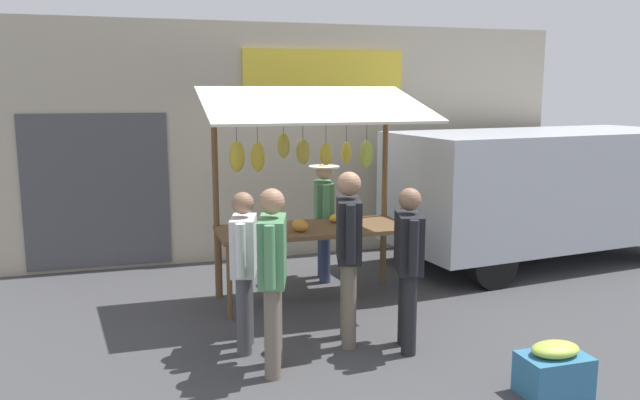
{
  "coord_description": "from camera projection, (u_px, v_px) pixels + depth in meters",
  "views": [
    {
      "loc": [
        1.99,
        6.95,
        2.44
      ],
      "look_at": [
        0.0,
        0.3,
        1.25
      ],
      "focal_mm": 35.7,
      "sensor_mm": 36.0,
      "label": 1
    }
  ],
  "objects": [
    {
      "name": "parked_van",
      "position": [
        534.0,
        185.0,
        9.06
      ],
      "size": [
        4.59,
        2.36,
        1.88
      ],
      "rotation": [
        0.0,
        0.0,
        0.12
      ],
      "color": "silver",
      "rests_on": "ground"
    },
    {
      "name": "shopper_in_grey_tee",
      "position": [
        244.0,
        261.0,
        5.96
      ],
      "size": [
        0.33,
        0.65,
        1.52
      ],
      "rotation": [
        0.0,
        0.0,
        -1.83
      ],
      "color": "#4C4C51",
      "rests_on": "ground"
    },
    {
      "name": "shopper_with_ponytail",
      "position": [
        349.0,
        245.0,
        6.1
      ],
      "size": [
        0.35,
        0.69,
        1.69
      ],
      "rotation": [
        0.0,
        0.0,
        -1.84
      ],
      "color": "#726656",
      "rests_on": "ground"
    },
    {
      "name": "shopper_with_shopping_bag",
      "position": [
        273.0,
        268.0,
        5.46
      ],
      "size": [
        0.35,
        0.67,
        1.64
      ],
      "rotation": [
        0.0,
        0.0,
        -1.86
      ],
      "color": "#726656",
      "rests_on": "ground"
    },
    {
      "name": "ground_plane",
      "position": [
        313.0,
        300.0,
        7.54
      ],
      "size": [
        40.0,
        40.0,
        0.0
      ],
      "primitive_type": "plane",
      "color": "#424244"
    },
    {
      "name": "vendor_with_sunhat",
      "position": [
        324.0,
        213.0,
        8.2
      ],
      "size": [
        0.4,
        0.66,
        1.53
      ],
      "rotation": [
        0.0,
        0.0,
        1.38
      ],
      "color": "navy",
      "rests_on": "ground"
    },
    {
      "name": "shopper_in_striped_shirt",
      "position": [
        408.0,
        258.0,
        5.95
      ],
      "size": [
        0.34,
        0.65,
        1.56
      ],
      "rotation": [
        0.0,
        0.0,
        -1.85
      ],
      "color": "#232328",
      "rests_on": "ground"
    },
    {
      "name": "market_stall",
      "position": [
        311.0,
        169.0,
        7.32
      ],
      "size": [
        2.5,
        1.46,
        2.5
      ],
      "color": "brown",
      "rests_on": "ground"
    },
    {
      "name": "produce_crate_near",
      "position": [
        554.0,
        370.0,
        5.15
      ],
      "size": [
        0.55,
        0.37,
        0.45
      ],
      "color": "teal",
      "rests_on": "ground"
    },
    {
      "name": "street_backdrop",
      "position": [
        269.0,
        142.0,
        9.31
      ],
      "size": [
        9.0,
        0.3,
        3.4
      ],
      "color": "#B2A893",
      "rests_on": "ground"
    }
  ]
}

